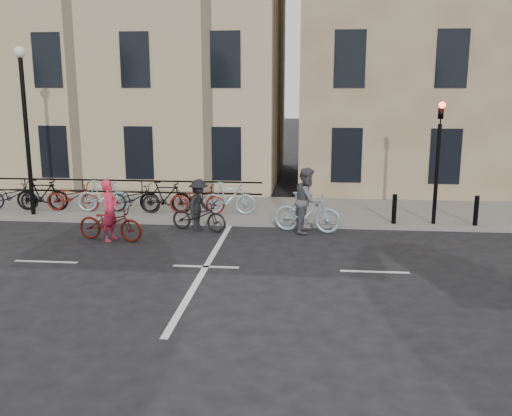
# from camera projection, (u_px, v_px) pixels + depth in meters

# --- Properties ---
(ground) EXTENTS (120.00, 120.00, 0.00)m
(ground) POSITION_uv_depth(u_px,v_px,m) (206.00, 267.00, 13.68)
(ground) COLOR black
(ground) RESTS_ON ground
(sidewalk) EXTENTS (46.00, 4.00, 0.15)m
(sidewalk) POSITION_uv_depth(u_px,v_px,m) (124.00, 208.00, 19.88)
(sidewalk) COLOR slate
(sidewalk) RESTS_ON ground
(building_east) EXTENTS (14.00, 10.00, 12.00)m
(building_east) POSITION_uv_depth(u_px,v_px,m) (468.00, 39.00, 24.16)
(building_east) COLOR #937758
(building_east) RESTS_ON sidewalk
(building_west) EXTENTS (20.00, 10.00, 10.00)m
(building_west) POSITION_uv_depth(u_px,v_px,m) (62.00, 65.00, 26.07)
(building_west) COLOR tan
(building_west) RESTS_ON sidewalk
(traffic_light) EXTENTS (0.18, 0.30, 3.90)m
(traffic_light) POSITION_uv_depth(u_px,v_px,m) (438.00, 148.00, 16.79)
(traffic_light) COLOR black
(traffic_light) RESTS_ON sidewalk
(lamp_post) EXTENTS (0.36, 0.36, 5.28)m
(lamp_post) POSITION_uv_depth(u_px,v_px,m) (25.00, 110.00, 17.83)
(lamp_post) COLOR black
(lamp_post) RESTS_ON sidewalk
(bollard_east) EXTENTS (0.14, 0.14, 0.90)m
(bollard_east) POSITION_uv_depth(u_px,v_px,m) (394.00, 209.00, 17.21)
(bollard_east) COLOR black
(bollard_east) RESTS_ON sidewalk
(bollard_west) EXTENTS (0.14, 0.14, 0.90)m
(bollard_west) POSITION_uv_depth(u_px,v_px,m) (476.00, 211.00, 16.99)
(bollard_west) COLOR black
(bollard_west) RESTS_ON sidewalk
(parked_bikes) EXTENTS (9.35, 1.23, 1.05)m
(parked_bikes) POSITION_uv_depth(u_px,v_px,m) (118.00, 197.00, 18.81)
(parked_bikes) COLOR black
(parked_bikes) RESTS_ON sidewalk
(cyclist_pink) EXTENTS (2.01, 0.99, 1.72)m
(cyclist_pink) POSITION_uv_depth(u_px,v_px,m) (110.00, 220.00, 15.87)
(cyclist_pink) COLOR maroon
(cyclist_pink) RESTS_ON ground
(cyclist_grey) EXTENTS (2.06, 1.04, 1.92)m
(cyclist_grey) POSITION_uv_depth(u_px,v_px,m) (307.00, 206.00, 16.72)
(cyclist_grey) COLOR #95B7C3
(cyclist_grey) RESTS_ON ground
(cyclist_dark) EXTENTS (1.85, 1.12, 1.56)m
(cyclist_dark) POSITION_uv_depth(u_px,v_px,m) (199.00, 211.00, 16.92)
(cyclist_dark) COLOR black
(cyclist_dark) RESTS_ON ground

